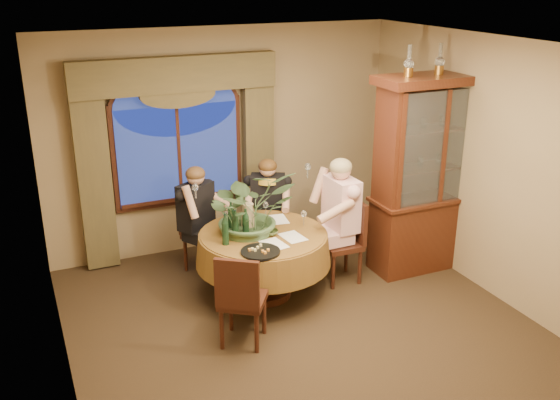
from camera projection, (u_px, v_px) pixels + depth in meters
name	position (u px, v px, depth m)	size (l,w,h in m)	color
floor	(309.00, 334.00, 6.23)	(5.00, 5.00, 0.00)	black
wall_back	(223.00, 140.00, 7.88)	(4.50, 4.50, 0.00)	olive
wall_right	(502.00, 173.00, 6.59)	(5.00, 5.00, 0.00)	olive
ceiling	(315.00, 48.00, 5.25)	(5.00, 5.00, 0.00)	white
window	(179.00, 154.00, 7.63)	(1.62, 0.10, 1.32)	navy
arched_transom	(175.00, 90.00, 7.35)	(1.60, 0.06, 0.44)	navy
drapery_left	(94.00, 175.00, 7.24)	(0.38, 0.14, 2.32)	#494128
drapery_right	(258.00, 155.00, 8.02)	(0.38, 0.14, 2.32)	#494128
swag_valance	(176.00, 74.00, 7.22)	(2.45, 0.16, 0.42)	#494128
dining_table	(263.00, 264.00, 6.86)	(1.48, 1.48, 0.75)	brown
china_cabinet	(430.00, 175.00, 7.30)	(1.44, 0.57, 2.33)	#38170D
oil_lamp_left	(409.00, 61.00, 6.68)	(0.11, 0.11, 0.34)	#A5722D
oil_lamp_center	(440.00, 59.00, 6.83)	(0.11, 0.11, 0.34)	#A5722D
oil_lamp_right	(470.00, 57.00, 6.98)	(0.11, 0.11, 0.34)	#A5722D
chair_right	(341.00, 242.00, 7.15)	(0.42, 0.42, 0.96)	black
chair_back_right	(267.00, 221.00, 7.76)	(0.42, 0.42, 0.96)	black
chair_back	(205.00, 234.00, 7.39)	(0.42, 0.42, 0.96)	black
chair_front_left	(243.00, 297.00, 5.96)	(0.42, 0.42, 0.96)	black
person_pink	(341.00, 220.00, 7.13)	(0.53, 0.48, 1.47)	beige
person_back	(196.00, 220.00, 7.30)	(0.48, 0.44, 1.33)	black
person_scarf	(268.00, 210.00, 7.64)	(0.47, 0.43, 1.31)	black
stoneware_vase	(248.00, 217.00, 6.76)	(0.16, 0.16, 0.31)	#937E5A
centerpiece_plant	(249.00, 178.00, 6.57)	(0.95, 1.05, 0.82)	#3E5C36
olive_bowl	(270.00, 232.00, 6.68)	(0.17, 0.17, 0.05)	#425228
cheese_platter	(260.00, 252.00, 6.26)	(0.40, 0.40, 0.02)	black
wine_bottle_0	(225.00, 230.00, 6.40)	(0.07, 0.07, 0.33)	black
wine_bottle_1	(246.00, 224.00, 6.55)	(0.07, 0.07, 0.33)	black
wine_bottle_2	(231.00, 216.00, 6.74)	(0.07, 0.07, 0.33)	black
wine_bottle_3	(235.00, 225.00, 6.51)	(0.07, 0.07, 0.33)	black
tasting_paper_0	(293.00, 237.00, 6.62)	(0.21, 0.30, 0.00)	white
tasting_paper_1	(278.00, 219.00, 7.08)	(0.21, 0.30, 0.00)	white
tasting_paper_2	(274.00, 244.00, 6.45)	(0.21, 0.30, 0.00)	white
wine_glass_person_pink	(304.00, 218.00, 6.90)	(0.07, 0.07, 0.18)	silver
wine_glass_person_back	(228.00, 215.00, 6.97)	(0.07, 0.07, 0.18)	silver
wine_glass_person_scarf	(266.00, 209.00, 7.16)	(0.07, 0.07, 0.18)	silver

